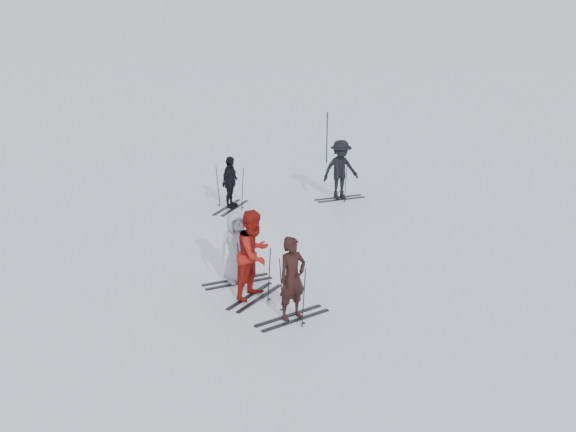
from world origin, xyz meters
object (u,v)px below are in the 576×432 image
object	(u,v)px
skier_red	(254,256)
skier_grey	(236,248)
skier_uphill_far	(341,170)
skier_uphill_left	(230,183)
piste_marker	(327,138)
skier_near_dark	(292,279)

from	to	relation	value
skier_red	skier_grey	bearing A→B (deg)	58.73
skier_red	skier_uphill_far	xyz separation A→B (m)	(-1.83, 7.54, 0.00)
skier_grey	skier_uphill_far	distance (m)	7.15
skier_grey	skier_uphill_left	distance (m)	5.62
skier_grey	piste_marker	bearing A→B (deg)	51.94
skier_near_dark	skier_grey	size ratio (longest dim) A/B	1.04
skier_near_dark	skier_uphill_left	xyz separation A→B (m)	(-5.33, 5.37, -0.03)
skier_near_dark	skier_uphill_far	world-z (taller)	skier_uphill_far
skier_near_dark	skier_uphill_left	bearing A→B (deg)	67.81
skier_red	piste_marker	bearing A→B (deg)	21.29
skier_red	piste_marker	world-z (taller)	piste_marker
skier_red	skier_grey	world-z (taller)	skier_red
skier_red	skier_uphill_left	distance (m)	6.48
skier_grey	skier_uphill_left	world-z (taller)	skier_grey
skier_near_dark	skier_red	size ratio (longest dim) A/B	0.88
skier_red	skier_grey	size ratio (longest dim) A/B	1.19
skier_red	piste_marker	size ratio (longest dim) A/B	0.92
skier_near_dark	piste_marker	bearing A→B (deg)	48.03
skier_near_dark	skier_uphill_left	size ratio (longest dim) A/B	1.04
skier_red	skier_uphill_far	world-z (taller)	skier_uphill_far
skier_grey	skier_uphill_left	xyz separation A→B (m)	(-3.41, 4.47, -0.00)
skier_grey	skier_uphill_left	bearing A→B (deg)	70.72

